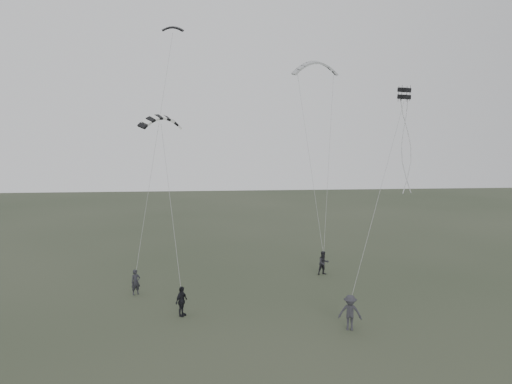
{
  "coord_description": "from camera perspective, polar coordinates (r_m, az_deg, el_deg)",
  "views": [
    {
      "loc": [
        -2.31,
        -29.05,
        10.62
      ],
      "look_at": [
        0.97,
        4.9,
        6.86
      ],
      "focal_mm": 35.0,
      "sensor_mm": 36.0,
      "label": 1
    }
  ],
  "objects": [
    {
      "name": "flyer_far",
      "position": [
        28.77,
        10.7,
        -13.38
      ],
      "size": [
        1.44,
        1.07,
        1.98
      ],
      "primitive_type": "imported",
      "rotation": [
        0.0,
        0.0,
        -0.29
      ],
      "color": "#2B2B31",
      "rests_on": "ground"
    },
    {
      "name": "ground",
      "position": [
        31.02,
        -0.95,
        -13.73
      ],
      "size": [
        140.0,
        140.0,
        0.0
      ],
      "primitive_type": "plane",
      "color": "#2D3825",
      "rests_on": "ground"
    },
    {
      "name": "kite_pale_large",
      "position": [
        44.01,
        6.84,
        14.48
      ],
      "size": [
        4.02,
        1.48,
        1.8
      ],
      "primitive_type": null,
      "rotation": [
        0.26,
        0.0,
        0.05
      ],
      "color": "#A2A4A7",
      "rests_on": "flyer_right"
    },
    {
      "name": "flyer_right",
      "position": [
        39.35,
        7.72,
        -8.04
      ],
      "size": [
        1.04,
        0.89,
        1.84
      ],
      "primitive_type": "imported",
      "rotation": [
        0.0,
        0.0,
        0.25
      ],
      "color": "black",
      "rests_on": "ground"
    },
    {
      "name": "flyer_left",
      "position": [
        35.23,
        -13.58,
        -9.98
      ],
      "size": [
        0.75,
        0.66,
        1.72
      ],
      "primitive_type": "imported",
      "rotation": [
        0.0,
        0.0,
        0.5
      ],
      "color": "black",
      "rests_on": "ground"
    },
    {
      "name": "kite_striped",
      "position": [
        33.73,
        -10.81,
        8.41
      ],
      "size": [
        3.05,
        2.43,
        1.33
      ],
      "primitive_type": null,
      "rotation": [
        0.36,
        0.0,
        0.54
      ],
      "color": "black",
      "rests_on": "flyer_center"
    },
    {
      "name": "flyer_center",
      "position": [
        30.69,
        -8.51,
        -12.25
      ],
      "size": [
        0.93,
        1.13,
        1.8
      ],
      "primitive_type": "imported",
      "rotation": [
        0.0,
        0.0,
        1.01
      ],
      "color": "black",
      "rests_on": "ground"
    },
    {
      "name": "kite_box",
      "position": [
        33.96,
        16.58,
        10.74
      ],
      "size": [
        0.93,
        0.94,
        0.77
      ],
      "primitive_type": null,
      "rotation": [
        0.09,
        0.0,
        0.68
      ],
      "color": "black",
      "rests_on": "flyer_far"
    },
    {
      "name": "kite_dark_small",
      "position": [
        39.38,
        -9.5,
        18.06
      ],
      "size": [
        1.59,
        0.66,
        0.65
      ],
      "primitive_type": null,
      "rotation": [
        0.36,
        0.0,
        -0.02
      ],
      "color": "black",
      "rests_on": "flyer_left"
    }
  ]
}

